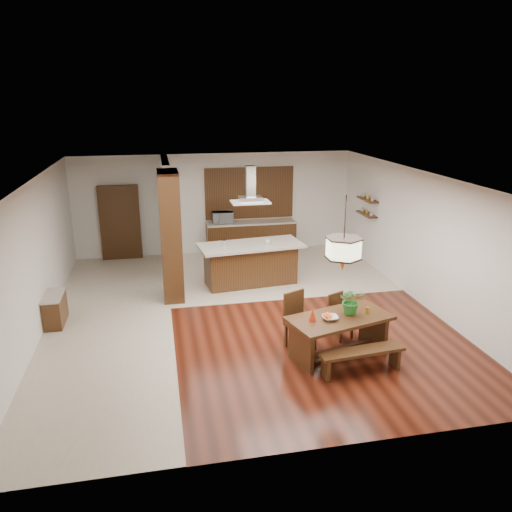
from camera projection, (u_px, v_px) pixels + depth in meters
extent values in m
plane|color=#341209|center=(242.00, 312.00, 10.70)|extent=(9.00, 9.00, 0.00)
cube|color=white|center=(241.00, 177.00, 9.82)|extent=(8.00, 9.00, 0.04)
cube|color=silver|center=(215.00, 204.00, 14.47)|extent=(8.00, 0.04, 2.90)
cube|color=silver|center=(305.00, 352.00, 6.06)|extent=(8.00, 0.04, 2.90)
cube|color=silver|center=(35.00, 260.00, 9.51)|extent=(0.04, 9.00, 2.90)
cube|color=silver|center=(420.00, 237.00, 11.02)|extent=(0.04, 9.00, 2.90)
cube|color=beige|center=(110.00, 323.00, 10.18)|extent=(2.50, 9.00, 0.01)
cube|color=beige|center=(272.00, 270.00, 13.27)|extent=(5.50, 4.00, 0.01)
cube|color=#3C230F|center=(241.00, 178.00, 9.83)|extent=(8.00, 9.00, 0.02)
cube|color=black|center=(171.00, 236.00, 11.12)|extent=(0.45, 1.00, 2.90)
cube|color=silver|center=(168.00, 215.00, 13.08)|extent=(0.18, 2.40, 2.90)
cube|color=black|center=(55.00, 309.00, 10.07)|extent=(0.37, 0.88, 0.63)
cube|color=black|center=(120.00, 223.00, 13.98)|extent=(1.10, 0.20, 2.10)
cube|color=black|center=(251.00, 238.00, 14.68)|extent=(2.60, 0.60, 0.90)
cube|color=#B6AB9F|center=(251.00, 222.00, 14.53)|extent=(2.60, 0.62, 0.05)
cube|color=olive|center=(249.00, 193.00, 14.53)|extent=(2.60, 0.08, 1.50)
cube|color=black|center=(367.00, 214.00, 13.44)|extent=(0.26, 0.90, 0.04)
cube|color=black|center=(368.00, 200.00, 13.32)|extent=(0.26, 0.90, 0.04)
cube|color=black|center=(340.00, 318.00, 8.71)|extent=(1.97, 1.34, 0.06)
cube|color=black|center=(301.00, 347.00, 8.49)|extent=(0.27, 0.71, 0.69)
cube|color=black|center=(373.00, 329.00, 9.16)|extent=(0.27, 0.71, 0.69)
imported|color=#256F27|center=(352.00, 301.00, 8.75)|extent=(0.52, 0.48, 0.50)
imported|color=beige|center=(330.00, 318.00, 8.58)|extent=(0.29, 0.29, 0.07)
cone|color=#AF2A0C|center=(312.00, 315.00, 8.51)|extent=(0.14, 0.14, 0.22)
cylinder|color=gold|center=(368.00, 310.00, 8.84)|extent=(0.08, 0.08, 0.11)
cube|color=black|center=(251.00, 265.00, 12.22)|extent=(2.24, 1.06, 0.97)
cube|color=#B6AB9F|center=(251.00, 245.00, 12.01)|extent=(2.60, 1.36, 0.05)
imported|color=white|center=(268.00, 242.00, 12.01)|extent=(0.16, 0.16, 0.11)
imported|color=#AFB2B6|center=(223.00, 217.00, 14.35)|extent=(0.60, 0.42, 0.32)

